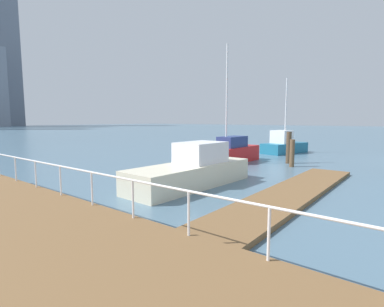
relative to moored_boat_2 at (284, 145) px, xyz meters
The scene contains 10 objects.
ground_plane 18.25m from the moored_boat_2, behind, with size 300.00×300.00×0.00m, color slate.
floating_dock 16.12m from the moored_boat_2, 158.19° to the right, with size 13.28×2.00×0.18m, color brown.
boardwalk_railing 23.02m from the moored_boat_2, 157.40° to the right, with size 0.06×29.32×1.08m.
dock_piling_1 8.19m from the moored_boat_2, 155.45° to the right, with size 0.31×0.31×1.80m, color brown.
dock_piling_2 6.65m from the moored_boat_2, 156.31° to the right, with size 0.35×0.35×2.23m, color brown.
dock_piling_3 14.20m from the moored_boat_2, behind, with size 0.30×0.30×1.85m, color brown.
moored_boat_2 is the anchor object (origin of this frame).
moored_boat_4 8.96m from the moored_boat_2, behind, with size 7.25×1.55×8.12m.
moored_boat_5 15.85m from the moored_boat_2, behind, with size 6.80×2.37×2.01m.
skyline_tower_6 161.45m from the moored_boat_2, 78.70° to the left, with size 13.38×12.50×80.90m, color slate.
Camera 1 is at (-8.19, 7.69, 3.07)m, focal length 27.27 mm.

